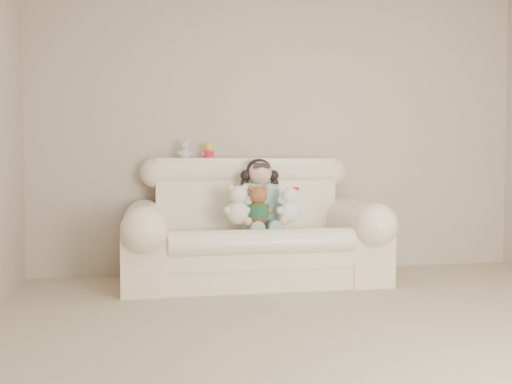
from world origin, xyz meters
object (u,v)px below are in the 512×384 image
object	(u,v)px
seated_child	(260,194)
brown_teddy	(258,201)
sofa	(254,220)
white_cat	(289,201)
cream_teddy	(238,200)

from	to	relation	value
seated_child	brown_teddy	distance (m)	0.22
sofa	white_cat	xyz separation A→B (m)	(0.27, -0.12, 0.16)
sofa	seated_child	world-z (taller)	seated_child
white_cat	cream_teddy	bearing A→B (deg)	169.72
sofa	cream_teddy	xyz separation A→B (m)	(-0.15, -0.13, 0.17)
white_cat	sofa	bearing A→B (deg)	144.41
sofa	seated_child	xyz separation A→B (m)	(0.07, 0.08, 0.21)
brown_teddy	white_cat	xyz separation A→B (m)	(0.26, 0.00, -0.00)
brown_teddy	cream_teddy	xyz separation A→B (m)	(-0.16, -0.00, 0.01)
brown_teddy	cream_teddy	distance (m)	0.16
sofa	seated_child	size ratio (longest dim) A/B	3.43
seated_child	cream_teddy	size ratio (longest dim) A/B	1.65
brown_teddy	cream_teddy	bearing A→B (deg)	-173.80
sofa	cream_teddy	bearing A→B (deg)	-139.57
sofa	seated_child	distance (m)	0.24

